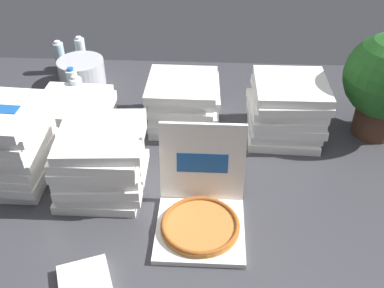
{
  "coord_description": "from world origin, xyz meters",
  "views": [
    {
      "loc": [
        0.11,
        -1.55,
        1.37
      ],
      "look_at": [
        0.02,
        0.1,
        0.14
      ],
      "focal_mm": 42.57,
      "sensor_mm": 36.0,
      "label": 1
    }
  ],
  "objects": [
    {
      "name": "ice_bucket",
      "position": [
        -0.68,
        0.87,
        0.08
      ],
      "size": [
        0.28,
        0.28,
        0.16
      ],
      "primitive_type": "cylinder",
      "color": "#B7BABF",
      "rests_on": "ground_plane"
    },
    {
      "name": "water_bottle_2",
      "position": [
        -0.68,
        0.67,
        0.1
      ],
      "size": [
        0.06,
        0.06,
        0.21
      ],
      "color": "white",
      "rests_on": "ground_plane"
    },
    {
      "name": "napkin_pile",
      "position": [
        -0.32,
        -0.57,
        0.02
      ],
      "size": [
        0.23,
        0.23,
        0.03
      ],
      "primitive_type": "cube",
      "rotation": [
        0.0,
        0.0,
        0.38
      ],
      "color": "white",
      "rests_on": "ground_plane"
    },
    {
      "name": "pizza_stack_center_far",
      "position": [
        0.48,
        0.41,
        0.15
      ],
      "size": [
        0.39,
        0.38,
        0.3
      ],
      "color": "white",
      "rests_on": "ground_plane"
    },
    {
      "name": "pizza_stack_left_far",
      "position": [
        -0.61,
        0.41,
        0.08
      ],
      "size": [
        0.39,
        0.38,
        0.17
      ],
      "color": "white",
      "rests_on": "ground_plane"
    },
    {
      "name": "pizza_stack_left_near",
      "position": [
        -0.8,
        -0.01,
        0.19
      ],
      "size": [
        0.38,
        0.39,
        0.38
      ],
      "color": "white",
      "rests_on": "ground_plane"
    },
    {
      "name": "open_pizza_box",
      "position": [
        0.08,
        -0.24,
        0.07
      ],
      "size": [
        0.35,
        0.41,
        0.37
      ],
      "color": "white",
      "rests_on": "ground_plane"
    },
    {
      "name": "water_bottle_0",
      "position": [
        -0.63,
        0.58,
        0.1
      ],
      "size": [
        0.06,
        0.06,
        0.21
      ],
      "color": "white",
      "rests_on": "ground_plane"
    },
    {
      "name": "pizza_stack_right_far",
      "position": [
        -0.04,
        0.48,
        0.13
      ],
      "size": [
        0.38,
        0.39,
        0.25
      ],
      "color": "white",
      "rests_on": "ground_plane"
    },
    {
      "name": "water_bottle_3",
      "position": [
        -0.85,
        1.01,
        0.1
      ],
      "size": [
        0.06,
        0.06,
        0.21
      ],
      "color": "silver",
      "rests_on": "ground_plane"
    },
    {
      "name": "ground_plane",
      "position": [
        0.0,
        0.0,
        -0.01
      ],
      "size": [
        3.2,
        2.4,
        0.02
      ],
      "primitive_type": "cube",
      "color": "#38383D"
    },
    {
      "name": "pizza_stack_left_mid",
      "position": [
        -0.36,
        -0.05,
        0.15
      ],
      "size": [
        0.39,
        0.39,
        0.3
      ],
      "color": "white",
      "rests_on": "ground_plane"
    },
    {
      "name": "water_bottle_1",
      "position": [
        -0.74,
        1.08,
        0.1
      ],
      "size": [
        0.06,
        0.06,
        0.21
      ],
      "color": "white",
      "rests_on": "ground_plane"
    }
  ]
}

